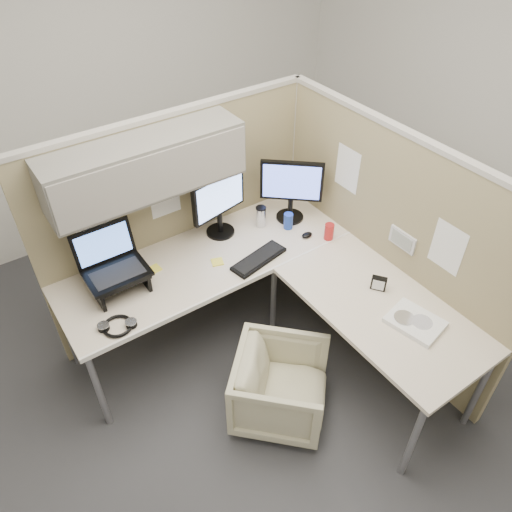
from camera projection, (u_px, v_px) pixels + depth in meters
ground at (265, 372)px, 3.52m from camera, size 4.50×4.50×0.00m
partition_back at (165, 197)px, 3.23m from camera, size 2.00×0.36×1.63m
partition_right at (381, 241)px, 3.33m from camera, size 0.07×2.03×1.63m
desk at (270, 284)px, 3.20m from camera, size 2.00×1.98×0.73m
office_chair at (281, 384)px, 3.10m from camera, size 0.76×0.76×0.57m
monitor_left at (219, 200)px, 3.37m from camera, size 0.44×0.20×0.47m
monitor_right at (291, 186)px, 3.50m from camera, size 0.35×0.32×0.47m
laptop_station at (115, 269)px, 3.02m from camera, size 0.37×0.32×0.39m
keyboard at (259, 259)px, 3.31m from camera, size 0.42×0.21×0.02m
mouse at (307, 235)px, 3.50m from camera, size 0.09×0.06×0.03m
travel_mug at (261, 216)px, 3.56m from camera, size 0.07×0.07×0.16m
soda_can_green at (329, 232)px, 3.45m from camera, size 0.07×0.07×0.12m
soda_can_silver at (288, 221)px, 3.55m from camera, size 0.07×0.07×0.12m
sticky_note_d at (217, 262)px, 3.30m from camera, size 0.10×0.10×0.01m
sticky_note_c at (154, 269)px, 3.24m from camera, size 0.08×0.08×0.01m
headphones at (118, 326)px, 2.86m from camera, size 0.23×0.23×0.03m
paper_stack at (415, 322)px, 2.88m from camera, size 0.29×0.34×0.03m
desk_clock at (379, 283)px, 3.08m from camera, size 0.08×0.10×0.09m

